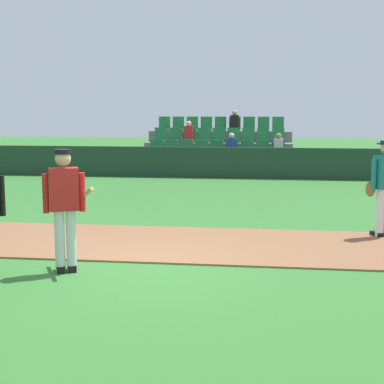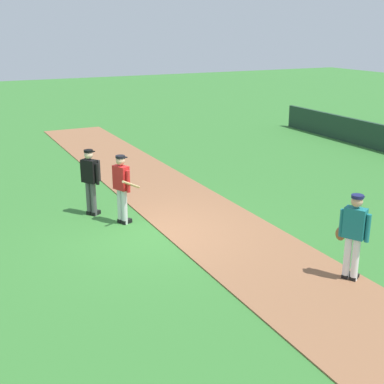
% 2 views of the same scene
% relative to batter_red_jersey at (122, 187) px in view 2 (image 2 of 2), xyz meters
% --- Properties ---
extents(ground_plane, '(80.00, 80.00, 0.00)m').
position_rel_batter_red_jersey_xyz_m(ground_plane, '(0.96, 0.39, -0.97)').
color(ground_plane, '#33702D').
extents(infield_dirt_path, '(28.00, 2.68, 0.03)m').
position_rel_batter_red_jersey_xyz_m(infield_dirt_path, '(0.96, 1.93, -0.95)').
color(infield_dirt_path, brown).
rests_on(infield_dirt_path, ground).
extents(batter_red_jersey, '(0.75, 0.69, 1.76)m').
position_rel_batter_red_jersey_xyz_m(batter_red_jersey, '(0.00, 0.00, 0.00)').
color(batter_red_jersey, silver).
rests_on(batter_red_jersey, ground).
extents(umpire_home_plate, '(0.53, 0.47, 1.76)m').
position_rel_batter_red_jersey_xyz_m(umpire_home_plate, '(-0.96, -0.52, 0.03)').
color(umpire_home_plate, '#4C4C4C').
rests_on(umpire_home_plate, ground).
extents(runner_teal_jersey, '(0.64, 0.43, 1.76)m').
position_rel_batter_red_jersey_xyz_m(runner_teal_jersey, '(4.90, 2.94, -0.01)').
color(runner_teal_jersey, white).
rests_on(runner_teal_jersey, ground).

